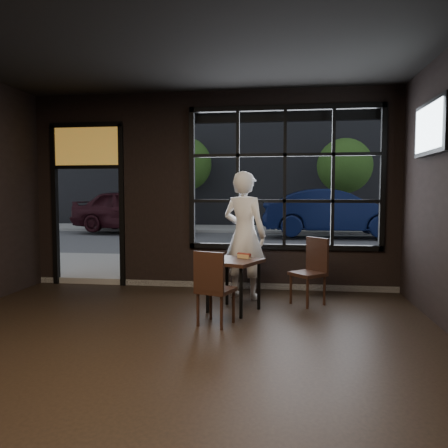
# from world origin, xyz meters

# --- Properties ---
(floor) EXTENTS (6.00, 7.00, 0.02)m
(floor) POSITION_xyz_m (0.00, 0.00, -0.01)
(floor) COLOR black
(floor) RESTS_ON ground
(window_frame) EXTENTS (3.06, 0.12, 2.28)m
(window_frame) POSITION_xyz_m (1.20, 3.50, 1.80)
(window_frame) COLOR black
(window_frame) RESTS_ON ground
(stained_transom) EXTENTS (1.20, 0.06, 0.70)m
(stained_transom) POSITION_xyz_m (-2.10, 3.50, 2.35)
(stained_transom) COLOR orange
(stained_transom) RESTS_ON ground
(street_asphalt) EXTENTS (60.00, 41.00, 0.04)m
(street_asphalt) POSITION_xyz_m (0.00, 24.00, -0.02)
(street_asphalt) COLOR #545456
(street_asphalt) RESTS_ON ground
(building_across) EXTENTS (28.00, 12.00, 15.00)m
(building_across) POSITION_xyz_m (0.00, 23.00, 7.50)
(building_across) COLOR #5B5956
(building_across) RESTS_ON ground
(cafe_table) EXTENTS (0.84, 0.84, 0.69)m
(cafe_table) POSITION_xyz_m (0.54, 2.12, 0.35)
(cafe_table) COLOR black
(cafe_table) RESTS_ON floor
(chair_near) EXTENTS (0.49, 0.49, 0.89)m
(chair_near) POSITION_xyz_m (0.40, 1.50, 0.45)
(chair_near) COLOR black
(chair_near) RESTS_ON floor
(chair_window) EXTENTS (0.57, 0.57, 0.93)m
(chair_window) POSITION_xyz_m (1.53, 2.61, 0.47)
(chair_window) COLOR black
(chair_window) RESTS_ON floor
(man) EXTENTS (0.81, 0.70, 1.88)m
(man) POSITION_xyz_m (0.61, 2.91, 0.94)
(man) COLOR white
(man) RESTS_ON floor
(hotdog) EXTENTS (0.21, 0.17, 0.06)m
(hotdog) POSITION_xyz_m (0.66, 2.27, 0.72)
(hotdog) COLOR tan
(hotdog) RESTS_ON cafe_table
(cup) EXTENTS (0.17, 0.17, 0.10)m
(cup) POSITION_xyz_m (0.31, 2.07, 0.74)
(cup) COLOR silver
(cup) RESTS_ON cafe_table
(tv) EXTENTS (0.12, 1.10, 0.64)m
(tv) POSITION_xyz_m (2.93, 2.01, 2.34)
(tv) COLOR black
(tv) RESTS_ON wall_right
(navy_car) EXTENTS (4.96, 1.92, 1.61)m
(navy_car) POSITION_xyz_m (2.91, 12.01, 0.91)
(navy_car) COLOR black
(navy_car) RESTS_ON street_asphalt
(maroon_car) EXTENTS (4.98, 2.60, 1.62)m
(maroon_car) POSITION_xyz_m (-4.50, 12.63, 0.91)
(maroon_car) COLOR black
(maroon_car) RESTS_ON street_asphalt
(tree_left) EXTENTS (2.36, 2.36, 4.03)m
(tree_left) POSITION_xyz_m (-3.12, 15.47, 2.84)
(tree_left) COLOR #332114
(tree_left) RESTS_ON street_asphalt
(tree_right) EXTENTS (2.21, 2.21, 3.78)m
(tree_right) POSITION_xyz_m (3.64, 14.67, 2.66)
(tree_right) COLOR #332114
(tree_right) RESTS_ON street_asphalt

